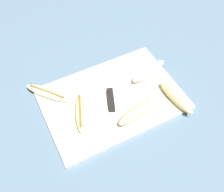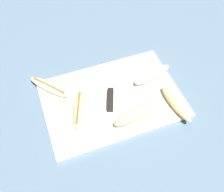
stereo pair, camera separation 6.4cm
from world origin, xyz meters
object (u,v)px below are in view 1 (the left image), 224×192
object	(u,v)px
banana_ripe_center	(139,111)
banana_soft_right	(47,93)
banana_spotted_left	(80,112)
knife	(110,96)
banana_golden_short	(176,98)
banana_bright_far	(149,71)

from	to	relation	value
banana_ripe_center	banana_soft_right	distance (m)	0.32
banana_ripe_center	banana_spotted_left	bearing A→B (deg)	151.94
knife	banana_spotted_left	bearing A→B (deg)	-150.29
banana_golden_short	banana_bright_far	bearing A→B (deg)	97.27
knife	banana_golden_short	xyz separation A→B (m)	(0.19, -0.12, 0.01)
banana_golden_short	banana_soft_right	distance (m)	0.44
banana_ripe_center	banana_golden_short	bearing A→B (deg)	-3.29
banana_ripe_center	banana_soft_right	bearing A→B (deg)	137.71
banana_spotted_left	banana_golden_short	bearing A→B (deg)	-17.51
knife	banana_bright_far	distance (m)	0.17
banana_spotted_left	banana_bright_far	xyz separation A→B (m)	(0.29, 0.05, 0.01)
banana_golden_short	banana_bright_far	xyz separation A→B (m)	(-0.02, 0.14, 0.00)
banana_spotted_left	banana_bright_far	world-z (taller)	banana_bright_far
knife	banana_golden_short	bearing A→B (deg)	-9.89
banana_golden_short	banana_ripe_center	distance (m)	0.14
banana_bright_far	banana_ripe_center	size ratio (longest dim) A/B	0.95
knife	banana_bright_far	world-z (taller)	banana_bright_far
banana_golden_short	knife	bearing A→B (deg)	148.75
banana_golden_short	banana_spotted_left	bearing A→B (deg)	162.49
banana_soft_right	banana_ripe_center	bearing A→B (deg)	-42.29
banana_soft_right	banana_golden_short	bearing A→B (deg)	-30.65
knife	banana_soft_right	distance (m)	0.22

